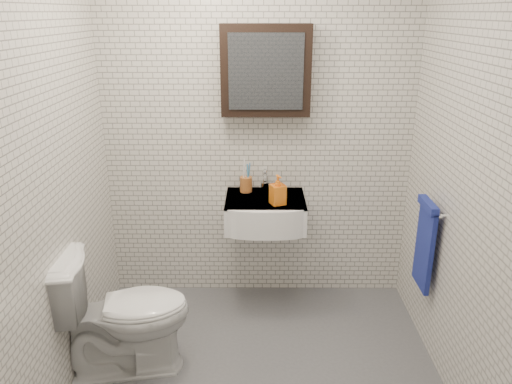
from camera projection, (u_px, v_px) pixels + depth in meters
ground at (258, 373)px, 3.03m from camera, size 2.20×2.00×0.01m
room_shell at (258, 138)px, 2.53m from camera, size 2.22×2.02×2.51m
washbasin at (265, 213)px, 3.46m from camera, size 0.55×0.50×0.20m
faucet at (265, 182)px, 3.59m from camera, size 0.06×0.20×0.15m
mirror_cabinet at (266, 71)px, 3.32m from camera, size 0.60×0.15×0.60m
towel_rail at (425, 241)px, 3.11m from camera, size 0.09×0.30×0.58m
toothbrush_cup at (246, 183)px, 3.57m from camera, size 0.11×0.11×0.24m
soap_bottle at (278, 190)px, 3.33m from camera, size 0.12×0.12×0.20m
toilet at (123, 312)px, 2.95m from camera, size 0.84×0.57×0.79m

